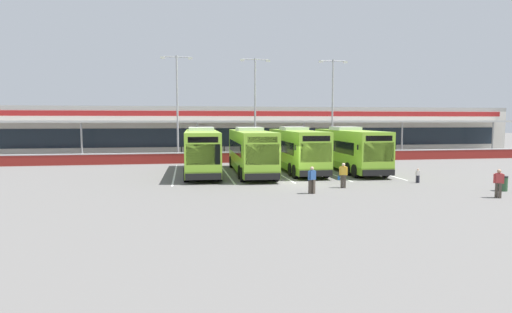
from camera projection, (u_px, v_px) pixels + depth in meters
The scene contains 20 objects.
ground_plane at pixel (294, 182), 29.76m from camera, with size 200.00×200.00×0.00m, color #605E5B.
terminal_building at pixel (243, 130), 55.95m from camera, with size 70.00×13.00×6.00m.
red_barrier_wall at pixel (259, 157), 43.96m from camera, with size 60.00×0.40×1.10m.
coach_bus_leftmost at pixel (202, 152), 34.50m from camera, with size 3.04×12.19×3.78m.
coach_bus_left_centre at pixel (251, 152), 34.52m from camera, with size 3.04×12.19×3.78m.
coach_bus_centre at pixel (296, 150), 36.28m from camera, with size 3.04×12.19×3.78m.
coach_bus_right_centre at pixel (349, 150), 36.61m from camera, with size 3.04×12.19×3.78m.
bay_stripe_far_west at pixel (175, 174), 34.29m from camera, with size 0.14×13.00×0.01m, color silver.
bay_stripe_west at pixel (226, 173), 34.97m from camera, with size 0.14×13.00×0.01m, color silver.
bay_stripe_mid_west at pixel (276, 172), 35.65m from camera, with size 0.14×13.00×0.01m, color silver.
bay_stripe_centre at pixel (323, 171), 36.33m from camera, with size 0.14×13.00×0.01m, color silver.
bay_stripe_mid_east at pixel (369, 170), 37.02m from camera, with size 0.14×13.00×0.01m, color silver.
pedestrian_with_handbag at pixel (343, 175), 27.26m from camera, with size 0.64×0.42×1.62m.
pedestrian_in_dark_coat at pixel (499, 182), 23.75m from camera, with size 0.51×0.41×1.62m.
pedestrian_child at pixel (418, 175), 29.43m from camera, with size 0.33×0.19×1.00m.
pedestrian_near_bin at pixel (312, 179), 25.11m from camera, with size 0.53×0.32×1.62m.
lamp_post_west at pixel (177, 102), 43.73m from camera, with size 3.24×0.28×11.00m.
lamp_post_centre at pixel (255, 102), 45.54m from camera, with size 3.24×0.28×11.00m.
lamp_post_east at pixel (333, 103), 46.70m from camera, with size 3.24×0.28×11.00m.
litter_bin at pixel (503, 183), 26.09m from camera, with size 0.54×0.54×0.93m.
Camera 1 is at (-7.41, -28.66, 4.38)m, focal length 29.62 mm.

